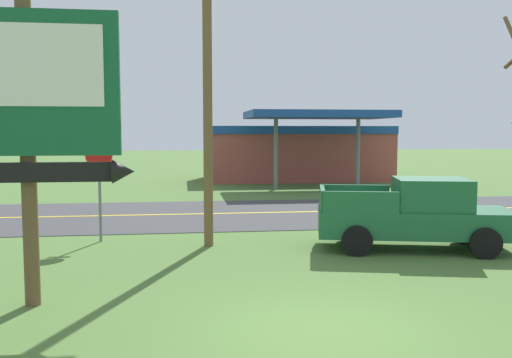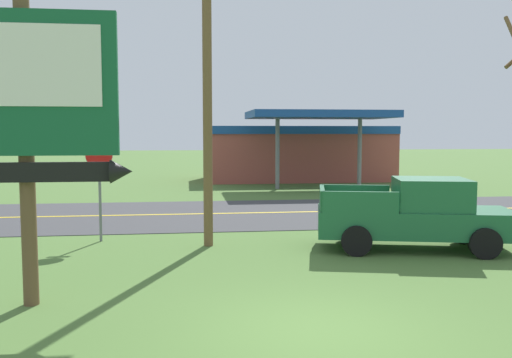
{
  "view_description": "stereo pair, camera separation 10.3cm",
  "coord_description": "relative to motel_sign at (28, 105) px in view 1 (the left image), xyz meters",
  "views": [
    {
      "loc": [
        -2.17,
        -8.43,
        3.22
      ],
      "look_at": [
        0.0,
        8.0,
        1.8
      ],
      "focal_mm": 38.58,
      "sensor_mm": 36.0,
      "label": 1
    },
    {
      "loc": [
        -2.06,
        -8.44,
        3.22
      ],
      "look_at": [
        0.0,
        8.0,
        1.8
      ],
      "focal_mm": 38.58,
      "sensor_mm": 36.0,
      "label": 2
    }
  ],
  "objects": [
    {
      "name": "pickup_green_parked_on_lawn",
      "position": [
        9.06,
        3.89,
        -2.73
      ],
      "size": [
        5.51,
        3.1,
        1.96
      ],
      "color": "#1E6038",
      "rests_on": "ground"
    },
    {
      "name": "gas_station",
      "position": [
        10.34,
        25.99,
        -1.75
      ],
      "size": [
        12.0,
        11.5,
        4.4
      ],
      "color": "#A84C42",
      "rests_on": "ground"
    },
    {
      "name": "road_centre_line",
      "position": [
        4.92,
        11.1,
        -3.67
      ],
      "size": [
        126.0,
        0.2,
        0.01
      ],
      "primitive_type": "cube",
      "color": "gold",
      "rests_on": "road_asphalt"
    },
    {
      "name": "stop_sign",
      "position": [
        0.31,
        6.11,
        -1.67
      ],
      "size": [
        0.8,
        0.08,
        2.95
      ],
      "color": "slate",
      "rests_on": "ground"
    },
    {
      "name": "motel_sign",
      "position": [
        0.0,
        0.0,
        0.0
      ],
      "size": [
        3.6,
        0.54,
        5.68
      ],
      "color": "brown",
      "rests_on": "ground"
    },
    {
      "name": "ground_plane",
      "position": [
        4.92,
        -1.9,
        -3.69
      ],
      "size": [
        180.0,
        180.0,
        0.0
      ],
      "primitive_type": "plane",
      "color": "#4C7033"
    },
    {
      "name": "road_asphalt",
      "position": [
        4.92,
        11.1,
        -3.68
      ],
      "size": [
        140.0,
        8.0,
        0.02
      ],
      "primitive_type": "cube",
      "color": "#3D3D3F",
      "rests_on": "ground"
    },
    {
      "name": "utility_pole",
      "position": [
        3.43,
        5.1,
        1.13
      ],
      "size": [
        1.68,
        0.26,
        9.1
      ],
      "color": "brown",
      "rests_on": "ground"
    }
  ]
}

